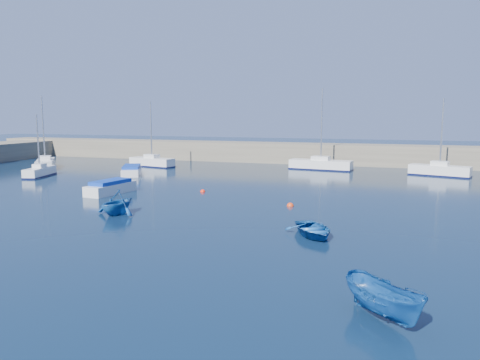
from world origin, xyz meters
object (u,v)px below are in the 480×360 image
(motorboat_2, at_px, (132,170))
(dinghy_left, at_px, (117,202))
(sailboat_5, at_px, (152,162))
(dinghy_center, at_px, (313,230))
(sailboat_4, at_px, (45,164))
(dinghy_right, at_px, (384,300))
(sailboat_7, at_px, (440,170))
(motorboat_1, at_px, (111,187))
(sailboat_3, at_px, (40,171))
(sailboat_6, at_px, (321,164))

(motorboat_2, bearing_deg, dinghy_left, -87.31)
(sailboat_5, bearing_deg, dinghy_center, -125.02)
(sailboat_5, height_order, dinghy_center, sailboat_5)
(sailboat_4, bearing_deg, dinghy_center, -67.79)
(sailboat_5, distance_m, dinghy_right, 46.43)
(sailboat_7, relative_size, dinghy_right, 2.44)
(motorboat_1, bearing_deg, sailboat_7, 45.55)
(dinghy_center, height_order, dinghy_right, dinghy_right)
(sailboat_3, height_order, dinghy_center, sailboat_3)
(sailboat_6, bearing_deg, sailboat_3, 126.66)
(sailboat_7, xyz_separation_m, dinghy_right, (-4.50, -38.26, 0.01))
(motorboat_1, height_order, dinghy_right, dinghy_right)
(sailboat_5, distance_m, dinghy_center, 36.66)
(sailboat_5, relative_size, sailboat_6, 0.85)
(motorboat_1, distance_m, motorboat_2, 12.18)
(sailboat_4, bearing_deg, sailboat_5, -8.57)
(sailboat_6, distance_m, dinghy_center, 30.79)
(sailboat_3, distance_m, sailboat_6, 30.99)
(motorboat_1, xyz_separation_m, dinghy_center, (18.00, -8.12, -0.18))
(sailboat_6, distance_m, motorboat_2, 21.65)
(dinghy_center, bearing_deg, sailboat_7, 43.26)
(motorboat_1, bearing_deg, dinghy_right, -31.33)
(sailboat_3, height_order, dinghy_right, sailboat_3)
(motorboat_1, distance_m, dinghy_right, 28.10)
(sailboat_6, distance_m, dinghy_right, 40.83)
(sailboat_7, bearing_deg, dinghy_center, -179.49)
(dinghy_left, bearing_deg, dinghy_center, -0.92)
(sailboat_5, bearing_deg, sailboat_3, 164.58)
(sailboat_4, bearing_deg, sailboat_7, -27.39)
(sailboat_5, height_order, motorboat_2, sailboat_5)
(dinghy_center, bearing_deg, sailboat_6, 67.68)
(motorboat_1, bearing_deg, sailboat_4, 151.58)
(motorboat_2, distance_m, dinghy_left, 20.47)
(motorboat_1, bearing_deg, sailboat_6, 66.16)
(sailboat_7, distance_m, motorboat_1, 33.50)
(sailboat_4, height_order, dinghy_left, sailboat_4)
(sailboat_5, bearing_deg, sailboat_7, -74.53)
(sailboat_6, xyz_separation_m, sailboat_7, (12.76, -1.72, -0.00))
(sailboat_4, xyz_separation_m, sailboat_7, (44.14, 7.78, 0.02))
(sailboat_7, distance_m, dinghy_left, 34.73)
(sailboat_7, bearing_deg, dinghy_right, -169.95)
(sailboat_6, bearing_deg, dinghy_center, -165.31)
(dinghy_center, bearing_deg, motorboat_1, 125.23)
(sailboat_4, height_order, sailboat_7, sailboat_4)
(motorboat_2, bearing_deg, sailboat_4, 146.07)
(sailboat_3, distance_m, dinghy_left, 22.70)
(sailboat_4, relative_size, motorboat_1, 1.79)
(sailboat_5, distance_m, motorboat_1, 20.08)
(sailboat_4, bearing_deg, sailboat_6, -20.54)
(sailboat_6, xyz_separation_m, dinghy_center, (4.38, -30.48, -0.27))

